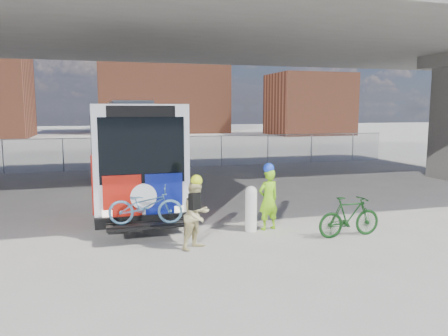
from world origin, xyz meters
name	(u,v)px	position (x,y,z in m)	size (l,w,h in m)	color
ground	(203,217)	(0.00, 0.00, 0.00)	(160.00, 160.00, 0.00)	#9E9991
bus	(128,142)	(-2.00, 4.39, 2.11)	(2.67, 13.03, 3.69)	silver
overpass	(178,27)	(0.00, 4.00, 6.54)	(40.00, 16.00, 7.95)	#605E59
chainlink_fence	(155,144)	(0.00, 12.00, 1.42)	(30.00, 0.06, 30.00)	gray
brick_buildings	(130,94)	(1.23, 48.23, 5.42)	(54.00, 22.00, 12.00)	brown
smokestack	(209,51)	(14.00, 55.00, 12.50)	(2.20, 2.20, 25.00)	brown
bollard	(251,207)	(0.95, -1.93, 0.69)	(0.34, 0.34, 1.29)	silver
cyclist_hivis	(268,198)	(1.47, -1.92, 0.92)	(0.72, 0.55, 1.92)	#81D816
cyclist_tan	(197,214)	(-0.85, -3.04, 0.87)	(1.03, 0.99, 1.84)	beige
bike_parked	(349,217)	(3.30, -3.19, 0.55)	(0.52, 1.84, 1.10)	#133C14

